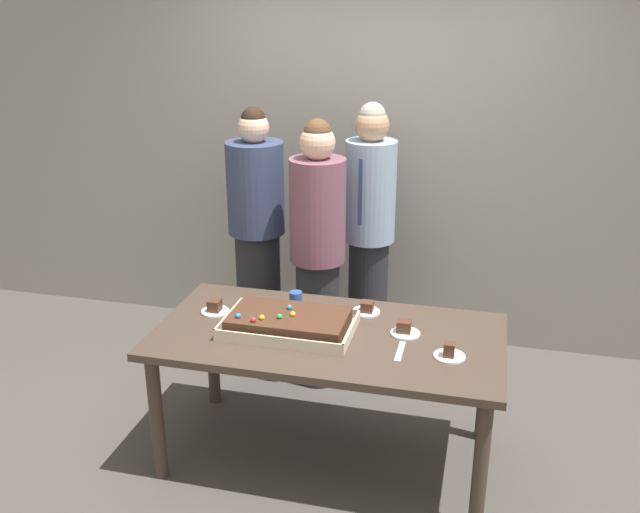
{
  "coord_description": "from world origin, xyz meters",
  "views": [
    {
      "loc": [
        0.73,
        -3.11,
        2.36
      ],
      "look_at": [
        -0.08,
        0.15,
        1.09
      ],
      "focal_mm": 39.64,
      "sensor_mm": 36.0,
      "label": 1
    }
  ],
  "objects_px": {
    "plated_slice_far_right": "(215,308)",
    "person_green_shirt_behind": "(257,238)",
    "person_striped_tie_right": "(369,231)",
    "sheet_cake": "(289,323)",
    "plated_slice_near_left": "(405,330)",
    "party_table": "(328,348)",
    "cake_server_utensil": "(400,352)",
    "drink_cup_nearest": "(296,300)",
    "person_serving_front": "(318,252)",
    "plated_slice_near_right": "(367,309)",
    "plated_slice_far_left": "(449,353)"
  },
  "relations": [
    {
      "from": "person_striped_tie_right",
      "to": "sheet_cake",
      "type": "bearing_deg",
      "value": -0.02
    },
    {
      "from": "plated_slice_far_left",
      "to": "person_serving_front",
      "type": "relative_size",
      "value": 0.09
    },
    {
      "from": "plated_slice_near_right",
      "to": "plated_slice_far_right",
      "type": "distance_m",
      "value": 0.81
    },
    {
      "from": "party_table",
      "to": "person_green_shirt_behind",
      "type": "bearing_deg",
      "value": 126.61
    },
    {
      "from": "sheet_cake",
      "to": "plated_slice_near_left",
      "type": "bearing_deg",
      "value": 10.24
    },
    {
      "from": "party_table",
      "to": "plated_slice_near_right",
      "type": "xyz_separation_m",
      "value": [
        0.14,
        0.28,
        0.11
      ]
    },
    {
      "from": "plated_slice_far_right",
      "to": "person_striped_tie_right",
      "type": "xyz_separation_m",
      "value": [
        0.64,
        1.05,
        0.14
      ]
    },
    {
      "from": "sheet_cake",
      "to": "party_table",
      "type": "bearing_deg",
      "value": 5.76
    },
    {
      "from": "sheet_cake",
      "to": "person_striped_tie_right",
      "type": "distance_m",
      "value": 1.18
    },
    {
      "from": "cake_server_utensil",
      "to": "person_green_shirt_behind",
      "type": "height_order",
      "value": "person_green_shirt_behind"
    },
    {
      "from": "party_table",
      "to": "cake_server_utensil",
      "type": "xyz_separation_m",
      "value": [
        0.38,
        -0.12,
        0.09
      ]
    },
    {
      "from": "plated_slice_near_left",
      "to": "person_serving_front",
      "type": "relative_size",
      "value": 0.09
    },
    {
      "from": "person_green_shirt_behind",
      "to": "plated_slice_far_right",
      "type": "bearing_deg",
      "value": -24.41
    },
    {
      "from": "plated_slice_near_left",
      "to": "plated_slice_far_right",
      "type": "relative_size",
      "value": 1.0
    },
    {
      "from": "plated_slice_near_right",
      "to": "plated_slice_near_left",
      "type": "bearing_deg",
      "value": -40.63
    },
    {
      "from": "plated_slice_far_right",
      "to": "drink_cup_nearest",
      "type": "bearing_deg",
      "value": 19.8
    },
    {
      "from": "plated_slice_near_right",
      "to": "person_striped_tie_right",
      "type": "bearing_deg",
      "value": 99.63
    },
    {
      "from": "party_table",
      "to": "plated_slice_near_right",
      "type": "bearing_deg",
      "value": 62.88
    },
    {
      "from": "cake_server_utensil",
      "to": "person_striped_tie_right",
      "type": "height_order",
      "value": "person_striped_tie_right"
    },
    {
      "from": "plated_slice_near_left",
      "to": "person_serving_front",
      "type": "height_order",
      "value": "person_serving_front"
    },
    {
      "from": "sheet_cake",
      "to": "person_green_shirt_behind",
      "type": "bearing_deg",
      "value": 117.27
    },
    {
      "from": "plated_slice_far_right",
      "to": "drink_cup_nearest",
      "type": "distance_m",
      "value": 0.44
    },
    {
      "from": "plated_slice_far_right",
      "to": "person_green_shirt_behind",
      "type": "bearing_deg",
      "value": 92.9
    },
    {
      "from": "cake_server_utensil",
      "to": "plated_slice_far_left",
      "type": "bearing_deg",
      "value": 1.58
    },
    {
      "from": "drink_cup_nearest",
      "to": "person_serving_front",
      "type": "distance_m",
      "value": 0.55
    },
    {
      "from": "plated_slice_far_left",
      "to": "cake_server_utensil",
      "type": "bearing_deg",
      "value": -178.42
    },
    {
      "from": "party_table",
      "to": "sheet_cake",
      "type": "distance_m",
      "value": 0.24
    },
    {
      "from": "person_green_shirt_behind",
      "to": "plated_slice_near_left",
      "type": "bearing_deg",
      "value": 24.31
    },
    {
      "from": "party_table",
      "to": "drink_cup_nearest",
      "type": "bearing_deg",
      "value": 134.92
    },
    {
      "from": "person_striped_tie_right",
      "to": "party_table",
      "type": "bearing_deg",
      "value": 9.76
    },
    {
      "from": "party_table",
      "to": "plated_slice_near_left",
      "type": "relative_size",
      "value": 11.69
    },
    {
      "from": "drink_cup_nearest",
      "to": "party_table",
      "type": "bearing_deg",
      "value": -45.08
    },
    {
      "from": "person_striped_tie_right",
      "to": "cake_server_utensil",
      "type": "bearing_deg",
      "value": 26.57
    },
    {
      "from": "plated_slice_far_left",
      "to": "plated_slice_near_left",
      "type": "bearing_deg",
      "value": 140.63
    },
    {
      "from": "plated_slice_near_right",
      "to": "cake_server_utensil",
      "type": "bearing_deg",
      "value": -59.34
    },
    {
      "from": "plated_slice_near_right",
      "to": "person_green_shirt_behind",
      "type": "xyz_separation_m",
      "value": [
        -0.83,
        0.64,
        0.12
      ]
    },
    {
      "from": "plated_slice_far_left",
      "to": "plated_slice_far_right",
      "type": "relative_size",
      "value": 1.0
    },
    {
      "from": "plated_slice_near_right",
      "to": "drink_cup_nearest",
      "type": "height_order",
      "value": "drink_cup_nearest"
    },
    {
      "from": "person_striped_tie_right",
      "to": "person_green_shirt_behind",
      "type": "bearing_deg",
      "value": -62.87
    },
    {
      "from": "plated_slice_near_left",
      "to": "cake_server_utensil",
      "type": "distance_m",
      "value": 0.2
    },
    {
      "from": "plated_slice_far_left",
      "to": "party_table",
      "type": "bearing_deg",
      "value": 169.77
    },
    {
      "from": "person_serving_front",
      "to": "drink_cup_nearest",
      "type": "bearing_deg",
      "value": -2.1
    },
    {
      "from": "plated_slice_near_left",
      "to": "person_striped_tie_right",
      "type": "relative_size",
      "value": 0.09
    },
    {
      "from": "sheet_cake",
      "to": "cake_server_utensil",
      "type": "height_order",
      "value": "sheet_cake"
    },
    {
      "from": "person_serving_front",
      "to": "person_striped_tie_right",
      "type": "distance_m",
      "value": 0.44
    },
    {
      "from": "sheet_cake",
      "to": "plated_slice_far_left",
      "type": "relative_size",
      "value": 4.38
    },
    {
      "from": "plated_slice_far_left",
      "to": "person_striped_tie_right",
      "type": "height_order",
      "value": "person_striped_tie_right"
    },
    {
      "from": "plated_slice_near_left",
      "to": "person_green_shirt_behind",
      "type": "relative_size",
      "value": 0.09
    },
    {
      "from": "plated_slice_far_right",
      "to": "cake_server_utensil",
      "type": "relative_size",
      "value": 0.75
    },
    {
      "from": "party_table",
      "to": "drink_cup_nearest",
      "type": "height_order",
      "value": "drink_cup_nearest"
    }
  ]
}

